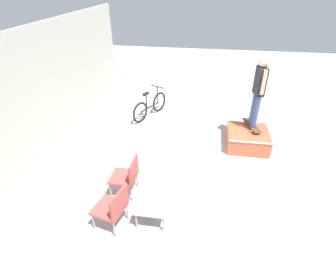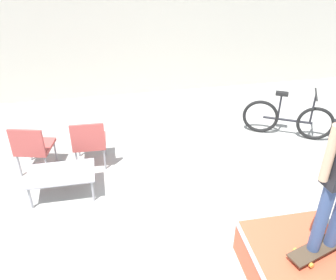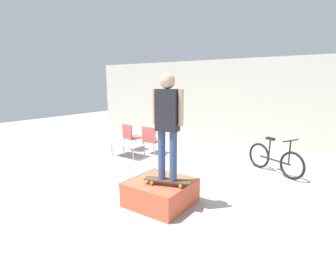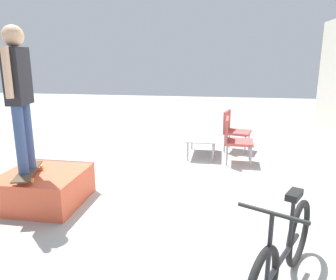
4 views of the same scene
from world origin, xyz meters
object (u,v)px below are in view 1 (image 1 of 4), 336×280
(coffee_table, at_px, (154,199))
(bicycle, at_px, (150,106))
(person_skater, at_px, (259,86))
(skate_ramp_box, at_px, (247,139))
(patio_chair_right, at_px, (127,175))
(skateboard_on_ramp, at_px, (252,125))
(patio_chair_left, at_px, (113,207))

(coffee_table, bearing_deg, bicycle, 13.28)
(person_skater, bearing_deg, skate_ramp_box, 149.10)
(patio_chair_right, distance_m, bicycle, 3.61)
(skateboard_on_ramp, bearing_deg, skate_ramp_box, 139.79)
(bicycle, bearing_deg, patio_chair_right, -148.52)
(patio_chair_right, bearing_deg, skate_ramp_box, 132.45)
(skate_ramp_box, height_order, coffee_table, skate_ramp_box)
(patio_chair_left, bearing_deg, patio_chair_right, -166.32)
(skateboard_on_ramp, distance_m, patio_chair_right, 3.69)
(skate_ramp_box, bearing_deg, coffee_table, 143.19)
(skate_ramp_box, bearing_deg, patio_chair_left, 139.71)
(person_skater, distance_m, patio_chair_left, 4.47)
(patio_chair_left, bearing_deg, person_skater, 154.50)
(patio_chair_left, xyz_separation_m, bicycle, (4.47, 0.30, -0.14))
(patio_chair_right, relative_size, bicycle, 0.58)
(skate_ramp_box, distance_m, skateboard_on_ramp, 0.38)
(person_skater, xyz_separation_m, coffee_table, (-2.90, 2.09, -1.28))
(skate_ramp_box, distance_m, patio_chair_right, 3.50)
(person_skater, bearing_deg, patio_chair_right, 123.10)
(coffee_table, height_order, bicycle, bicycle)
(skateboard_on_ramp, height_order, patio_chair_left, patio_chair_left)
(person_skater, height_order, patio_chair_left, person_skater)
(coffee_table, bearing_deg, patio_chair_left, 124.75)
(skate_ramp_box, relative_size, patio_chair_right, 1.25)
(patio_chair_right, bearing_deg, skateboard_on_ramp, 134.09)
(skate_ramp_box, distance_m, patio_chair_left, 4.12)
(patio_chair_left, xyz_separation_m, patio_chair_right, (0.88, -0.00, 0.00))
(skate_ramp_box, relative_size, person_skater, 0.60)
(skate_ramp_box, relative_size, skateboard_on_ramp, 1.28)
(patio_chair_right, xyz_separation_m, bicycle, (3.59, 0.30, -0.14))
(skate_ramp_box, height_order, patio_chair_left, patio_chair_left)
(person_skater, relative_size, bicycle, 1.22)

